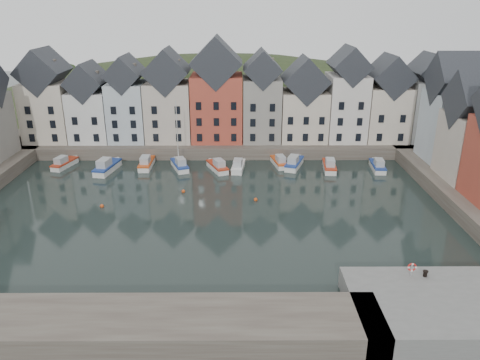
{
  "coord_description": "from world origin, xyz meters",
  "views": [
    {
      "loc": [
        3.57,
        -52.37,
        24.9
      ],
      "look_at": [
        3.91,
        6.0,
        2.58
      ],
      "focal_mm": 35.0,
      "sensor_mm": 36.0,
      "label": 1
    }
  ],
  "objects_px": {
    "life_ring_post": "(412,267)",
    "boat_d": "(180,165)",
    "boat_a": "(64,163)",
    "mooring_bollard": "(425,273)"
  },
  "relations": [
    {
      "from": "life_ring_post",
      "to": "boat_a",
      "type": "bearing_deg",
      "value": 140.85
    },
    {
      "from": "boat_a",
      "to": "life_ring_post",
      "type": "bearing_deg",
      "value": -24.37
    },
    {
      "from": "boat_a",
      "to": "boat_d",
      "type": "bearing_deg",
      "value": 11.78
    },
    {
      "from": "boat_a",
      "to": "boat_d",
      "type": "relative_size",
      "value": 0.53
    },
    {
      "from": "boat_d",
      "to": "mooring_bollard",
      "type": "xyz_separation_m",
      "value": [
        25.85,
        -34.38,
        1.6
      ]
    },
    {
      "from": "boat_d",
      "to": "mooring_bollard",
      "type": "bearing_deg",
      "value": -72.88
    },
    {
      "from": "life_ring_post",
      "to": "mooring_bollard",
      "type": "bearing_deg",
      "value": -4.82
    },
    {
      "from": "life_ring_post",
      "to": "boat_d",
      "type": "bearing_deg",
      "value": 125.68
    },
    {
      "from": "boat_a",
      "to": "life_ring_post",
      "type": "height_order",
      "value": "life_ring_post"
    },
    {
      "from": "boat_a",
      "to": "mooring_bollard",
      "type": "xyz_separation_m",
      "value": [
        44.54,
        -35.35,
        1.68
      ]
    }
  ]
}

